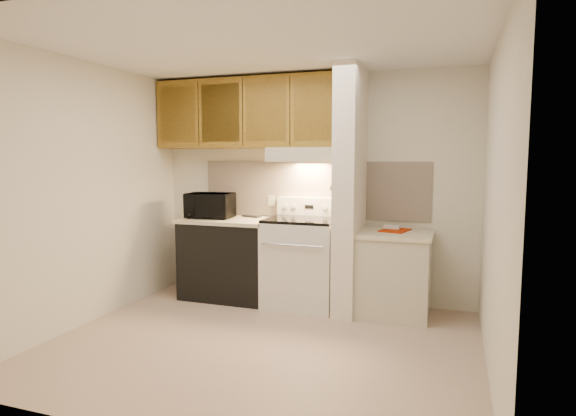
% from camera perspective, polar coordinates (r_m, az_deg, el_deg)
% --- Properties ---
extents(floor, '(3.60, 3.60, 0.00)m').
position_cam_1_polar(floor, '(4.30, -3.10, -15.77)').
color(floor, tan).
rests_on(floor, ground).
extents(ceiling, '(3.60, 3.60, 0.00)m').
position_cam_1_polar(ceiling, '(4.09, -3.31, 18.75)').
color(ceiling, white).
rests_on(ceiling, wall_back).
extents(wall_back, '(3.60, 2.50, 0.02)m').
position_cam_1_polar(wall_back, '(5.42, 2.84, 2.36)').
color(wall_back, silver).
rests_on(wall_back, floor).
extents(wall_left, '(0.02, 3.00, 2.50)m').
position_cam_1_polar(wall_left, '(4.98, -22.74, 1.56)').
color(wall_left, silver).
rests_on(wall_left, floor).
extents(wall_right, '(0.02, 3.00, 2.50)m').
position_cam_1_polar(wall_right, '(3.72, 23.37, 0.16)').
color(wall_right, silver).
rests_on(wall_right, floor).
extents(backsplash, '(2.60, 0.02, 0.63)m').
position_cam_1_polar(backsplash, '(5.41, 2.80, 2.19)').
color(backsplash, '#FAE0C9').
rests_on(backsplash, wall_back).
extents(range_body, '(0.76, 0.65, 0.92)m').
position_cam_1_polar(range_body, '(5.21, 1.72, -6.58)').
color(range_body, silver).
rests_on(range_body, floor).
extents(oven_window, '(0.50, 0.01, 0.30)m').
position_cam_1_polar(oven_window, '(4.91, 0.60, -6.89)').
color(oven_window, black).
rests_on(oven_window, range_body).
extents(oven_handle, '(0.65, 0.02, 0.02)m').
position_cam_1_polar(oven_handle, '(4.83, 0.46, -4.44)').
color(oven_handle, silver).
rests_on(oven_handle, range_body).
extents(cooktop, '(0.74, 0.64, 0.03)m').
position_cam_1_polar(cooktop, '(5.13, 1.73, -1.39)').
color(cooktop, black).
rests_on(cooktop, range_body).
extents(range_backguard, '(0.76, 0.08, 0.20)m').
position_cam_1_polar(range_backguard, '(5.38, 2.65, 0.20)').
color(range_backguard, silver).
rests_on(range_backguard, range_body).
extents(range_display, '(0.10, 0.01, 0.04)m').
position_cam_1_polar(range_display, '(5.34, 2.52, 0.15)').
color(range_display, black).
rests_on(range_display, range_backguard).
extents(range_knob_left_outer, '(0.05, 0.02, 0.05)m').
position_cam_1_polar(range_knob_left_outer, '(5.43, -0.33, 0.25)').
color(range_knob_left_outer, silver).
rests_on(range_knob_left_outer, range_backguard).
extents(range_knob_left_inner, '(0.05, 0.02, 0.05)m').
position_cam_1_polar(range_knob_left_inner, '(5.39, 0.68, 0.21)').
color(range_knob_left_inner, silver).
rests_on(range_knob_left_inner, range_backguard).
extents(range_knob_right_inner, '(0.05, 0.02, 0.05)m').
position_cam_1_polar(range_knob_right_inner, '(5.29, 4.38, 0.08)').
color(range_knob_right_inner, silver).
rests_on(range_knob_right_inner, range_backguard).
extents(range_knob_right_outer, '(0.05, 0.02, 0.05)m').
position_cam_1_polar(range_knob_right_outer, '(5.27, 5.43, 0.05)').
color(range_knob_right_outer, silver).
rests_on(range_knob_right_outer, range_backguard).
extents(dishwasher_front, '(1.00, 0.63, 0.87)m').
position_cam_1_polar(dishwasher_front, '(5.54, -7.01, -6.11)').
color(dishwasher_front, black).
rests_on(dishwasher_front, floor).
extents(left_countertop, '(1.04, 0.67, 0.04)m').
position_cam_1_polar(left_countertop, '(5.47, -7.07, -1.44)').
color(left_countertop, beige).
rests_on(left_countertop, dishwasher_front).
extents(spoon_rest, '(0.26, 0.16, 0.02)m').
position_cam_1_polar(spoon_rest, '(5.56, -4.36, -0.99)').
color(spoon_rest, black).
rests_on(spoon_rest, left_countertop).
extents(teal_jar, '(0.12, 0.12, 0.10)m').
position_cam_1_polar(teal_jar, '(5.78, -8.65, -0.35)').
color(teal_jar, '#1D5B57').
rests_on(teal_jar, left_countertop).
extents(outlet, '(0.08, 0.01, 0.12)m').
position_cam_1_polar(outlet, '(5.57, -1.99, 0.91)').
color(outlet, beige).
rests_on(outlet, backsplash).
extents(microwave, '(0.54, 0.40, 0.28)m').
position_cam_1_polar(microwave, '(5.53, -9.23, 0.29)').
color(microwave, black).
rests_on(microwave, left_countertop).
extents(partition_pillar, '(0.22, 0.70, 2.50)m').
position_cam_1_polar(partition_pillar, '(4.96, 7.36, 1.97)').
color(partition_pillar, white).
rests_on(partition_pillar, floor).
extents(pillar_trim, '(0.01, 0.70, 0.04)m').
position_cam_1_polar(pillar_trim, '(4.98, 6.06, 2.58)').
color(pillar_trim, olive).
rests_on(pillar_trim, partition_pillar).
extents(knife_strip, '(0.02, 0.42, 0.04)m').
position_cam_1_polar(knife_strip, '(4.93, 5.86, 2.78)').
color(knife_strip, black).
rests_on(knife_strip, partition_pillar).
extents(knife_blade_a, '(0.01, 0.03, 0.16)m').
position_cam_1_polar(knife_blade_a, '(4.78, 5.24, 1.48)').
color(knife_blade_a, silver).
rests_on(knife_blade_a, knife_strip).
extents(knife_handle_a, '(0.02, 0.02, 0.10)m').
position_cam_1_polar(knife_handle_a, '(4.79, 5.32, 3.29)').
color(knife_handle_a, black).
rests_on(knife_handle_a, knife_strip).
extents(knife_blade_b, '(0.01, 0.04, 0.18)m').
position_cam_1_polar(knife_blade_b, '(4.86, 5.48, 1.44)').
color(knife_blade_b, silver).
rests_on(knife_blade_b, knife_strip).
extents(knife_handle_b, '(0.02, 0.02, 0.10)m').
position_cam_1_polar(knife_handle_b, '(4.86, 5.53, 3.33)').
color(knife_handle_b, black).
rests_on(knife_handle_b, knife_strip).
extents(knife_blade_c, '(0.01, 0.04, 0.20)m').
position_cam_1_polar(knife_blade_c, '(4.94, 5.71, 1.39)').
color(knife_blade_c, silver).
rests_on(knife_blade_c, knife_strip).
extents(knife_handle_c, '(0.02, 0.02, 0.10)m').
position_cam_1_polar(knife_handle_c, '(4.92, 5.70, 3.36)').
color(knife_handle_c, black).
rests_on(knife_handle_c, knife_strip).
extents(knife_blade_d, '(0.01, 0.04, 0.16)m').
position_cam_1_polar(knife_blade_d, '(5.02, 5.93, 1.69)').
color(knife_blade_d, silver).
rests_on(knife_blade_d, knife_strip).
extents(knife_handle_d, '(0.02, 0.02, 0.10)m').
position_cam_1_polar(knife_handle_d, '(5.03, 5.98, 3.41)').
color(knife_handle_d, black).
rests_on(knife_handle_d, knife_strip).
extents(knife_blade_e, '(0.01, 0.04, 0.18)m').
position_cam_1_polar(knife_blade_e, '(5.11, 6.17, 1.66)').
color(knife_blade_e, silver).
rests_on(knife_blade_e, knife_strip).
extents(knife_handle_e, '(0.02, 0.02, 0.10)m').
position_cam_1_polar(knife_handle_e, '(5.09, 6.14, 3.44)').
color(knife_handle_e, black).
rests_on(knife_handle_e, knife_strip).
extents(oven_mitt, '(0.03, 0.09, 0.22)m').
position_cam_1_polar(oven_mitt, '(5.16, 6.30, 0.99)').
color(oven_mitt, gray).
rests_on(oven_mitt, partition_pillar).
extents(right_cab_base, '(0.70, 0.60, 0.81)m').
position_cam_1_polar(right_cab_base, '(5.02, 12.42, -7.85)').
color(right_cab_base, beige).
rests_on(right_cab_base, floor).
extents(right_countertop, '(0.74, 0.64, 0.04)m').
position_cam_1_polar(right_countertop, '(4.94, 12.53, -3.06)').
color(right_countertop, beige).
rests_on(right_countertop, right_cab_base).
extents(red_folder, '(0.32, 0.38, 0.01)m').
position_cam_1_polar(red_folder, '(5.03, 12.56, -2.59)').
color(red_folder, '#AF2501').
rests_on(red_folder, right_countertop).
extents(white_box, '(0.16, 0.11, 0.04)m').
position_cam_1_polar(white_box, '(5.11, 12.22, -2.27)').
color(white_box, white).
rests_on(white_box, right_countertop).
extents(range_hood, '(0.78, 0.44, 0.15)m').
position_cam_1_polar(range_hood, '(5.20, 2.17, 6.34)').
color(range_hood, beige).
rests_on(range_hood, upper_cabinets).
extents(hood_lip, '(0.78, 0.04, 0.06)m').
position_cam_1_polar(hood_lip, '(5.00, 1.46, 5.83)').
color(hood_lip, beige).
rests_on(hood_lip, range_hood).
extents(upper_cabinets, '(2.18, 0.33, 0.77)m').
position_cam_1_polar(upper_cabinets, '(5.51, -4.68, 11.10)').
color(upper_cabinets, olive).
rests_on(upper_cabinets, wall_back).
extents(cab_door_a, '(0.46, 0.01, 0.63)m').
position_cam_1_polar(cab_door_a, '(5.75, -12.96, 10.76)').
color(cab_door_a, olive).
rests_on(cab_door_a, upper_cabinets).
extents(cab_gap_a, '(0.01, 0.01, 0.73)m').
position_cam_1_polar(cab_gap_a, '(5.61, -10.56, 10.93)').
color(cab_gap_a, black).
rests_on(cab_gap_a, upper_cabinets).
extents(cab_door_b, '(0.46, 0.01, 0.63)m').
position_cam_1_polar(cab_door_b, '(5.48, -8.03, 11.09)').
color(cab_door_b, olive).
rests_on(cab_door_b, upper_cabinets).
extents(cab_gap_b, '(0.01, 0.01, 0.73)m').
position_cam_1_polar(cab_gap_b, '(5.36, -5.39, 11.23)').
color(cab_gap_b, black).
rests_on(cab_gap_b, upper_cabinets).
extents(cab_door_c, '(0.46, 0.01, 0.63)m').
position_cam_1_polar(cab_door_c, '(5.25, -2.63, 11.36)').
color(cab_door_c, olive).
rests_on(cab_door_c, upper_cabinets).
extents(cab_gap_c, '(0.01, 0.01, 0.73)m').
position_cam_1_polar(cab_gap_c, '(5.16, 0.24, 11.46)').
color(cab_gap_c, black).
rests_on(cab_gap_c, upper_cabinets).
extents(cab_door_d, '(0.46, 0.01, 0.63)m').
position_cam_1_polar(cab_door_d, '(5.08, 3.21, 11.54)').
color(cab_door_d, olive).
rests_on(cab_door_d, upper_cabinets).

